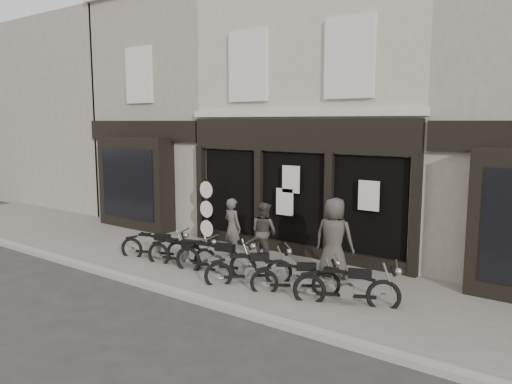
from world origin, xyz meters
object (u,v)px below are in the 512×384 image
Objects in this scene: motorcycle_4 at (296,281)px; man_centre at (264,232)px; man_right at (334,238)px; advert_sign_post at (207,214)px; motorcycle_2 at (216,261)px; motorcycle_3 at (250,271)px; man_left at (233,227)px; motorcycle_5 at (347,290)px; motorcycle_0 at (155,249)px; motorcycle_1 at (183,255)px.

man_centre is (-2.04, 1.62, 0.54)m from motorcycle_4.
advert_sign_post is at bearing -16.46° from man_right.
motorcycle_3 is (1.12, -0.10, -0.03)m from motorcycle_2.
motorcycle_3 is 1.02× the size of man_centre.
man_left is 1.02× the size of man_centre.
man_right is (-1.07, 1.42, 0.67)m from motorcycle_5.
motorcycle_4 is 0.85× the size of motorcycle_5.
man_left is 0.96m from man_centre.
motorcycle_3 is 4.03m from advert_sign_post.
motorcycle_3 is at bearing 124.05° from man_centre.
motorcycle_3 is (3.33, -0.11, 0.00)m from motorcycle_0.
motorcycle_3 is 2.41m from man_left.
man_centre is at bearing -13.12° from man_right.
motorcycle_5 is 1.90m from man_right.
motorcycle_1 is at bearing 133.83° from motorcycle_3.
motorcycle_1 reaches higher than motorcycle_3.
advert_sign_post is (-2.49, 0.48, 0.11)m from man_centre.
man_left reaches higher than man_centre.
motorcycle_2 is at bearing 21.70° from man_right.
motorcycle_3 is 2.16m from man_right.
motorcycle_3 is at bearing -13.73° from motorcycle_1.
motorcycle_4 is 0.84× the size of advert_sign_post.
motorcycle_2 is 3.54m from motorcycle_5.
man_centre is at bearing 37.50° from motorcycle_1.
motorcycle_1 reaches higher than motorcycle_0.
motorcycle_2 is (1.11, 0.05, 0.03)m from motorcycle_1.
man_left is 1.68m from advert_sign_post.
motorcycle_4 is at bearing -40.75° from motorcycle_3.
man_right is (4.69, 1.42, 0.70)m from motorcycle_0.
man_left is at bearing 138.28° from motorcycle_5.
motorcycle_1 is at bearing 169.22° from motorcycle_2.
motorcycle_2 is 1.14× the size of man_right.
advert_sign_post is (-4.67, 0.67, -0.06)m from man_right.
motorcycle_0 is at bearing 147.47° from motorcycle_4.
man_left reaches higher than motorcycle_2.
motorcycle_3 is at bearing 151.94° from motorcycle_4.
motorcycle_2 is 1.25× the size of motorcycle_4.
motorcycle_0 is 1.21× the size of motorcycle_3.
motorcycle_0 is 0.95× the size of motorcycle_1.
motorcycle_1 is 1.27× the size of motorcycle_3.
man_left is 0.77× the size of advert_sign_post.
man_right reaches higher than motorcycle_2.
man_right is at bearing -7.26° from advert_sign_post.
motorcycle_3 is at bearing 159.68° from motorcycle_5.
motorcycle_3 is at bearing 40.14° from man_right.
man_left is at bearing -22.25° from advert_sign_post.
motorcycle_1 is 0.98× the size of advert_sign_post.
motorcycle_1 is 0.94× the size of motorcycle_2.
man_left is (-0.66, 1.44, 0.51)m from motorcycle_2.
man_left is at bearing 94.15° from motorcycle_3.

